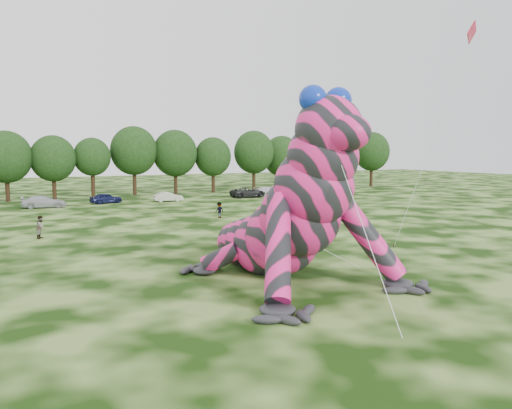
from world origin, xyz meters
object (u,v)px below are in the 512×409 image
object	(u,v)px
tree_12	(213,165)
tree_17	(372,159)
car_7	(268,191)
tree_9	(92,168)
spectator_1	(41,227)
tree_15	(309,162)
car_3	(44,202)
tree_14	(282,163)
tree_11	(175,162)
spectator_3	(266,207)
spectator_5	(252,225)
flying_kite	(466,49)
tree_7	(6,166)
tree_16	(335,162)
inflatable_gecko	(268,185)
tree_8	(53,167)
car_6	(248,192)
car_4	(106,198)
spectator_2	(219,210)
tree_10	(134,161)
car_5	(168,197)
tree_13	(254,161)

from	to	relation	value
tree_12	tree_17	distance (m)	31.96
car_7	tree_9	bearing A→B (deg)	60.47
spectator_1	tree_15	bearing A→B (deg)	-28.16
tree_9	car_3	distance (m)	13.55
tree_9	tree_14	world-z (taller)	tree_14
tree_11	spectator_3	distance (m)	29.49
spectator_5	tree_17	bearing A→B (deg)	79.17
spectator_5	spectator_1	bearing A→B (deg)	-164.80
flying_kite	tree_7	distance (m)	58.48
tree_11	tree_16	size ratio (longest dim) A/B	1.07
tree_11	spectator_1	world-z (taller)	tree_11
tree_11	inflatable_gecko	bearing A→B (deg)	-102.57
car_3	spectator_5	xyz separation A→B (m)	(13.29, -28.90, 0.11)
tree_15	spectator_5	xyz separation A→B (m)	(-31.55, -40.06, -3.97)
tree_8	car_6	world-z (taller)	tree_8
tree_7	spectator_3	world-z (taller)	tree_7
tree_15	spectator_1	size ratio (longest dim) A/B	5.43
spectator_5	tree_9	bearing A→B (deg)	136.72
tree_16	car_4	size ratio (longest dim) A/B	2.34
tree_9	spectator_2	bearing A→B (deg)	-74.94
tree_17	spectator_2	bearing A→B (deg)	-147.10
tree_8	tree_10	xyz separation A→B (m)	(11.61, 1.59, 0.78)
tree_15	tree_17	distance (m)	13.52
tree_15	tree_9	bearing A→B (deg)	-179.35
tree_11	spectator_1	bearing A→B (deg)	-122.91
tree_8	spectator_5	xyz separation A→B (m)	(11.14, -39.27, -3.63)
spectator_3	tree_11	bearing A→B (deg)	165.23
spectator_5	tree_7	bearing A→B (deg)	151.82
tree_17	car_6	distance (m)	32.39
spectator_1	tree_10	bearing A→B (deg)	1.68
car_5	spectator_3	distance (m)	18.66
tree_7	car_3	bearing A→B (deg)	-69.99
tree_17	spectator_3	world-z (taller)	tree_17
tree_13	car_3	xyz separation A→B (m)	(-33.50, -10.51, -4.34)
spectator_3	tree_13	bearing A→B (deg)	139.70
tree_9	car_6	bearing A→B (deg)	-26.29
tree_12	spectator_2	bearing A→B (deg)	-111.19
tree_9	car_7	world-z (taller)	tree_9
inflatable_gecko	spectator_1	world-z (taller)	inflatable_gecko
flying_kite	spectator_2	size ratio (longest dim) A/B	9.37
tree_12	spectator_1	bearing A→B (deg)	-130.08
tree_15	tree_10	bearing A→B (deg)	178.51
tree_9	spectator_3	world-z (taller)	tree_9
tree_17	car_5	distance (m)	44.22
tree_13	tree_17	bearing A→B (deg)	-1.07
car_5	tree_8	bearing A→B (deg)	53.95
tree_13	spectator_5	xyz separation A→B (m)	(-20.21, -39.41, -4.22)
tree_17	spectator_2	size ratio (longest dim) A/B	6.39
tree_14	spectator_2	bearing A→B (deg)	-129.46
flying_kite	tree_9	bearing A→B (deg)	105.46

